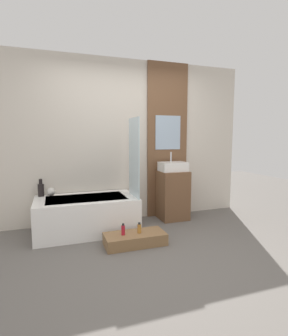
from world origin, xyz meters
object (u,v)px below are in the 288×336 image
bathtub (87,215)px  vase_tall_dark (41,189)px  vase_round_light (51,192)px  bottle_soap_secondary (139,228)px  wooden_step_bench (135,239)px  sink (173,167)px  bottle_soap_primary (123,230)px

bathtub → vase_tall_dark: size_ratio=5.53×
vase_round_light → bottle_soap_secondary: bearing=-42.1°
wooden_step_bench → vase_round_light: 1.47m
bathtub → bottle_soap_secondary: (0.58, -0.67, -0.05)m
wooden_step_bench → bottle_soap_secondary: bottle_soap_secondary is taller
sink → vase_round_light: size_ratio=3.58×
wooden_step_bench → bottle_soap_secondary: size_ratio=5.72×
bathtub → wooden_step_bench: (0.52, -0.67, -0.18)m
wooden_step_bench → bottle_soap_primary: size_ratio=5.34×
bottle_soap_primary → vase_round_light: bearing=131.5°
wooden_step_bench → bottle_soap_secondary: 0.15m
wooden_step_bench → vase_tall_dark: vase_tall_dark is taller
sink → bottle_soap_secondary: 1.37m
vase_tall_dark → bottle_soap_secondary: bearing=-39.1°
sink → bottle_soap_secondary: bearing=-135.8°
wooden_step_bench → vase_round_light: (-1.00, 0.95, 0.49)m
bathtub → vase_round_light: 0.64m
wooden_step_bench → bathtub: bearing=128.2°
vase_tall_dark → vase_round_light: vase_tall_dark is taller
wooden_step_bench → vase_tall_dark: size_ratio=3.03×
sink → bottle_soap_primary: sink is taller
vase_tall_dark → bottle_soap_secondary: (1.19, -0.97, -0.40)m
sink → vase_tall_dark: sink is taller
bathtub → vase_round_light: vase_round_light is taller
wooden_step_bench → vase_tall_dark: 1.59m
bathtub → bottle_soap_primary: size_ratio=9.74×
sink → vase_round_light: sink is taller
sink → bottle_soap_primary: bearing=-142.1°
sink → bottle_soap_secondary: size_ratio=3.20×
vase_round_light → bottle_soap_primary: 1.32m
sink → vase_round_light: (-1.91, 0.12, -0.32)m
bottle_soap_secondary → vase_round_light: bearing=137.9°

